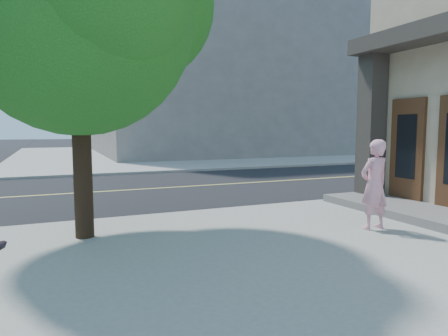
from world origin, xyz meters
name	(u,v)px	position (x,y,z in m)	size (l,w,h in m)	color
sidewalk_ne	(210,153)	(13.50, 21.50, 0.06)	(29.00, 25.00, 0.12)	gray
filler_ne	(213,65)	(14.00, 22.00, 7.12)	(18.00, 16.00, 14.00)	slate
man_on_phone	(374,185)	(7.45, -3.04, 0.99)	(0.64, 0.42, 1.75)	pink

